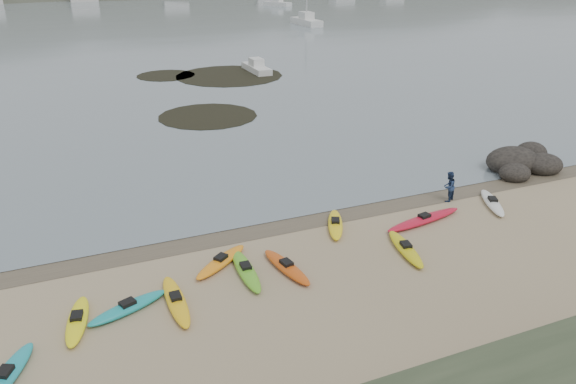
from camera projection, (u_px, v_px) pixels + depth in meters
name	position (u px, v px, depth m)	size (l,w,h in m)	color
ground	(288.00, 219.00, 28.16)	(600.00, 600.00, 0.00)	tan
wet_sand	(290.00, 222.00, 27.91)	(60.00, 60.00, 0.00)	brown
kayaks	(283.00, 263.00, 23.85)	(25.34, 8.74, 0.34)	yellow
person_east	(449.00, 187.00, 29.94)	(0.81, 0.63, 1.67)	navy
rock_cluster	(522.00, 166.00, 34.59)	(5.19, 3.80, 1.71)	black
kelp_mats	(213.00, 85.00, 56.52)	(16.27, 24.73, 0.04)	black
moored_boats	(134.00, 26.00, 97.09)	(97.16, 82.94, 1.24)	silver
far_hills	(183.00, 33.00, 212.61)	(550.00, 135.00, 80.00)	#384235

